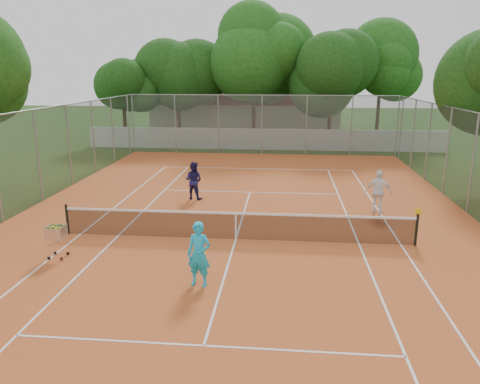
# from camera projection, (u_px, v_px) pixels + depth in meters

# --- Properties ---
(ground) EXTENTS (120.00, 120.00, 0.00)m
(ground) POSITION_uv_depth(u_px,v_px,m) (236.00, 240.00, 15.93)
(ground) COLOR #18370F
(ground) RESTS_ON ground
(court_pad) EXTENTS (18.00, 34.00, 0.02)m
(court_pad) POSITION_uv_depth(u_px,v_px,m) (236.00, 240.00, 15.93)
(court_pad) COLOR #BD5624
(court_pad) RESTS_ON ground
(court_lines) EXTENTS (10.98, 23.78, 0.01)m
(court_lines) POSITION_uv_depth(u_px,v_px,m) (236.00, 239.00, 15.93)
(court_lines) COLOR white
(court_lines) RESTS_ON court_pad
(tennis_net) EXTENTS (11.88, 0.10, 0.98)m
(tennis_net) POSITION_uv_depth(u_px,v_px,m) (236.00, 226.00, 15.80)
(tennis_net) COLOR black
(tennis_net) RESTS_ON court_pad
(perimeter_fence) EXTENTS (18.00, 34.00, 4.00)m
(perimeter_fence) POSITION_uv_depth(u_px,v_px,m) (236.00, 183.00, 15.43)
(perimeter_fence) COLOR slate
(perimeter_fence) RESTS_ON ground
(boundary_wall) EXTENTS (26.00, 0.30, 1.50)m
(boundary_wall) POSITION_uv_depth(u_px,v_px,m) (263.00, 139.00, 34.05)
(boundary_wall) COLOR silver
(boundary_wall) RESTS_ON ground
(clubhouse) EXTENTS (16.40, 9.00, 4.40)m
(clubhouse) POSITION_uv_depth(u_px,v_px,m) (247.00, 108.00, 43.50)
(clubhouse) COLOR beige
(clubhouse) RESTS_ON ground
(tropical_trees) EXTENTS (29.00, 19.00, 10.00)m
(tropical_trees) POSITION_uv_depth(u_px,v_px,m) (266.00, 79.00, 35.87)
(tropical_trees) COLOR #10360D
(tropical_trees) RESTS_ON ground
(player_near) EXTENTS (0.71, 0.53, 1.77)m
(player_near) POSITION_uv_depth(u_px,v_px,m) (199.00, 254.00, 12.31)
(player_near) COLOR #1AB3E0
(player_near) RESTS_ON court_pad
(player_far_left) EXTENTS (0.95, 0.83, 1.68)m
(player_far_left) POSITION_uv_depth(u_px,v_px,m) (194.00, 180.00, 20.77)
(player_far_left) COLOR #1C1A50
(player_far_left) RESTS_ON court_pad
(player_far_right) EXTENTS (1.11, 0.73, 1.75)m
(player_far_right) POSITION_uv_depth(u_px,v_px,m) (379.00, 192.00, 18.68)
(player_far_right) COLOR white
(player_far_right) RESTS_ON court_pad
(ball_hopper) EXTENTS (0.65, 0.65, 1.10)m
(ball_hopper) POSITION_uv_depth(u_px,v_px,m) (57.00, 241.00, 14.24)
(ball_hopper) COLOR silver
(ball_hopper) RESTS_ON court_pad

